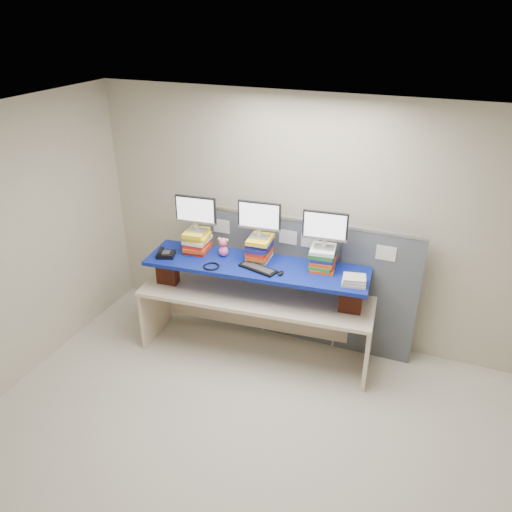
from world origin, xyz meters
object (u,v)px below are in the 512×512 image
at_px(monitor_right, 325,228).
at_px(keyboard, 258,268).
at_px(blue_board, 256,266).
at_px(desk_phone, 165,254).
at_px(monitor_center, 259,218).
at_px(monitor_left, 196,212).
at_px(desk, 256,306).

distance_m(monitor_right, keyboard, 0.80).
relative_size(blue_board, desk_phone, 10.41).
distance_m(blue_board, monitor_center, 0.52).
relative_size(monitor_left, keyboard, 1.04).
relative_size(blue_board, monitor_left, 5.21).
height_order(blue_board, keyboard, keyboard).
xyz_separation_m(monitor_left, desk_phone, (-0.27, -0.24, -0.44)).
height_order(monitor_right, desk_phone, monitor_right).
height_order(blue_board, monitor_right, monitor_right).
bearing_deg(keyboard, monitor_center, 123.82).
bearing_deg(monitor_right, desk, -170.14).
relative_size(monitor_left, monitor_right, 1.00).
bearing_deg(keyboard, desk, 137.65).
bearing_deg(monitor_right, monitor_left, 180.00).
distance_m(monitor_left, desk_phone, 0.57).
relative_size(desk, monitor_center, 5.70).
distance_m(desk, keyboard, 0.53).
bearing_deg(desk, desk_phone, -174.19).
bearing_deg(desk_phone, keyboard, -14.32).
bearing_deg(monitor_right, blue_board, -170.14).
distance_m(keyboard, desk_phone, 1.04).
xyz_separation_m(blue_board, keyboard, (0.06, -0.09, 0.03)).
relative_size(desk, monitor_left, 5.70).
height_order(monitor_right, keyboard, monitor_right).
xyz_separation_m(monitor_right, desk_phone, (-1.65, -0.37, -0.43)).
bearing_deg(monitor_left, blue_board, -9.55).
bearing_deg(desk, blue_board, 0.00).
bearing_deg(monitor_center, monitor_left, -180.00).
distance_m(desk, monitor_left, 1.21).
bearing_deg(desk_phone, blue_board, -8.59).
xyz_separation_m(monitor_left, monitor_center, (0.70, 0.06, 0.02)).
bearing_deg(desk, keyboard, -63.19).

